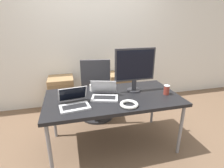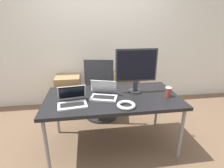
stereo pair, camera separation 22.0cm
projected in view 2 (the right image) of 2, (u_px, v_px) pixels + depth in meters
name	position (u px, v px, depth m)	size (l,w,h in m)	color
ground_plane	(112.00, 144.00, 2.46)	(14.00, 14.00, 0.00)	brown
wall_back	(101.00, 39.00, 3.37)	(10.00, 0.05, 2.60)	silver
desk	(112.00, 100.00, 2.23)	(1.68, 0.88, 0.73)	black
office_chair	(101.00, 96.00, 2.98)	(0.56, 0.59, 1.09)	#232326
cabinet_left	(69.00, 92.00, 3.37)	(0.45, 0.45, 0.66)	#99754C
cabinet_right	(126.00, 89.00, 3.52)	(0.45, 0.45, 0.66)	#99754C
laptop_left	(72.00, 101.00, 1.99)	(0.35, 0.33, 0.20)	silver
laptop_right	(104.00, 94.00, 2.18)	(0.37, 0.37, 0.20)	silver
monitor	(136.00, 69.00, 2.24)	(0.54, 0.18, 0.58)	#2D2D33
coffee_cup_white	(94.00, 87.00, 2.40)	(0.07, 0.07, 0.09)	white
coffee_cup_brown	(168.00, 92.00, 2.18)	(0.07, 0.07, 0.12)	maroon
cable_coil	(126.00, 105.00, 1.94)	(0.21, 0.21, 0.04)	white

